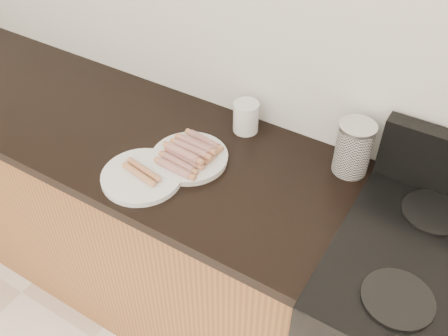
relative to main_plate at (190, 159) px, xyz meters
The scene contains 11 objects.
wall_back 0.52m from the main_plate, 67.61° to the left, with size 4.00×0.04×2.60m, color silver.
cabinet_base 0.74m from the main_plate, behind, with size 2.20×0.59×0.86m, color #945D2B.
counter_slab 0.57m from the main_plate, behind, with size 2.20×0.62×0.04m, color black.
burner_near_left 0.76m from the main_plate, 13.29° to the right, with size 0.18×0.18×0.01m, color black.
burner_far_left 0.76m from the main_plate, 12.53° to the left, with size 0.18×0.18×0.01m, color black.
main_plate is the anchor object (origin of this frame).
side_plate 0.17m from the main_plate, 117.67° to the right, with size 0.26×0.26×0.02m, color white.
hotdog_pile 0.03m from the main_plate, 75.96° to the right, with size 0.12×0.21×0.05m.
plain_sausages 0.17m from the main_plate, 117.67° to the right, with size 0.13×0.07×0.02m.
canister 0.52m from the main_plate, 26.65° to the left, with size 0.12×0.12×0.18m.
mug 0.26m from the main_plate, 72.88° to the left, with size 0.09×0.09×0.11m, color white.
Camera 1 is at (0.61, 0.69, 1.97)m, focal length 40.00 mm.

